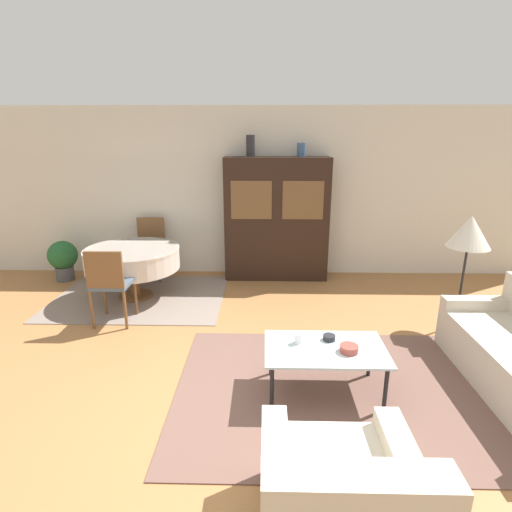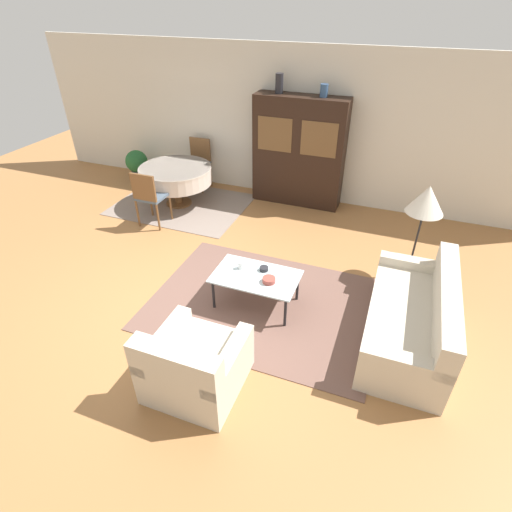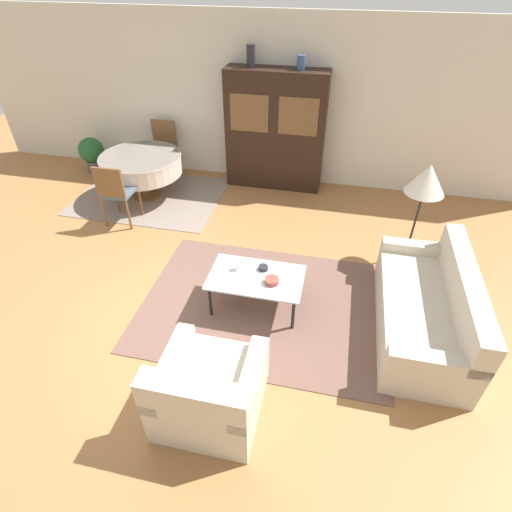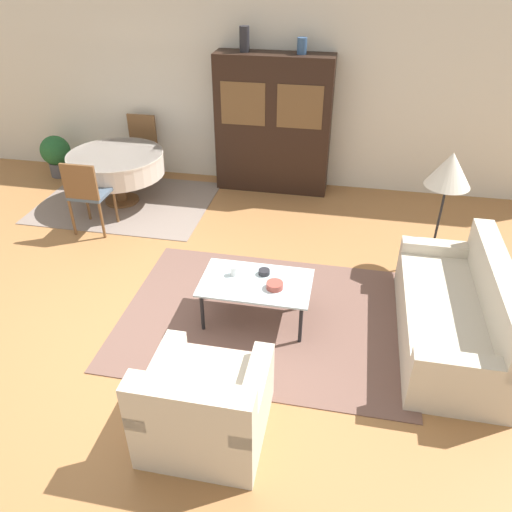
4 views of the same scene
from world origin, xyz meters
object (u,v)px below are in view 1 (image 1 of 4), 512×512
Objects in this scene: cup at (298,338)px; vase_short at (301,150)px; dining_table at (133,259)px; bowl at (349,349)px; vase_tall at (251,146)px; armchair at (342,505)px; display_cabinet at (276,219)px; dining_chair_far at (150,243)px; coffee_table at (325,352)px; dining_chair_near at (110,281)px; potted_plant at (63,258)px; bowl_small at (329,338)px; floor_lamp at (469,234)px.

vase_short is at bearing 85.55° from cup.
dining_table is 2.96m from vase_short.
vase_tall reaches higher than bowl.
display_cabinet is at bearing 93.14° from armchair.
armchair is 5.06m from dining_chair_far.
display_cabinet reaches higher than coffee_table.
coffee_table is 0.22m from bowl.
display_cabinet is at bearing -0.13° from vase_tall.
dining_table is 0.87m from dining_chair_near.
potted_plant is (-3.42, -0.22, -0.60)m from display_cabinet.
dining_chair_near reaches higher than cup.
display_cabinet is 17.30× the size of bowl_small.
dining_table is at bearing 90.00° from dining_chair_near.
cup is at bearing -80.05° from vase_tall.
coffee_table is at bearing 161.37° from bowl.
display_cabinet is (-0.36, 3.11, 0.56)m from coffee_table.
bowl_small is 0.17× the size of potted_plant.
bowl_small is at bearing -25.52° from dining_chair_near.
bowl_small is 3.36m from vase_short.
vase_short is at bearing 91.01° from bowl_small.
display_cabinet is at bearing 92.33° from cup.
coffee_table is 6.66× the size of bowl.
vase_short is (2.41, 0.92, 1.46)m from dining_table.
vase_short reaches higher than dining_chair_near.
vase_short is at bearing 36.65° from dining_chair_near.
coffee_table is at bearing -37.41° from potted_plant.
dining_chair_near is at bearing -90.00° from dining_table.
potted_plant reaches higher than bowl.
floor_lamp is 2.50m from cup.
display_cabinet is at bearing 97.90° from bowl_small.
coffee_table is 1.11× the size of dining_chair_far.
display_cabinet is at bearing 41.16° from dining_chair_near.
cup is at bearing -167.33° from bowl_small.
display_cabinet is 1.20m from vase_tall.
floor_lamp is at bearing -15.27° from potted_plant.
dining_chair_near is (-2.05, -1.79, -0.40)m from display_cabinet.
dining_chair_near is at bearing -143.35° from vase_short.
coffee_table is 0.77× the size of floor_lamp.
bowl_small is at bearing -145.23° from floor_lamp.
dining_chair_near is 3.01× the size of vase_tall.
dining_table is 2.42m from vase_tall.
potted_plant is (-3.54, 2.81, -0.13)m from cup.
armchair reaches higher than potted_plant.
vase_short reaches higher than cup.
dining_chair_far is at bearing 90.00° from dining_chair_near.
cup reaches higher than coffee_table.
vase_short reaches higher than bowl_small.
floor_lamp is at bearing 36.97° from coffee_table.
bowl is at bearing -28.00° from dining_chair_near.
cup is at bearing -38.44° from potted_plant.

